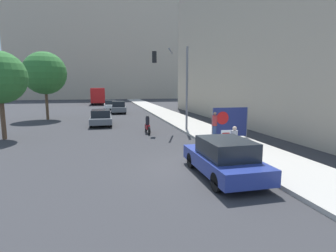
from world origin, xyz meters
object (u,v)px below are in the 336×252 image
Objects in this scene: pedestrian_behind at (214,119)px; protest_banner at (230,122)px; parked_car_curbside at (224,158)px; jogger_on_sidewalk at (214,125)px; city_bus_on_road at (98,95)px; motorcycle_on_road at (148,126)px; street_tree_midblock at (45,73)px; traffic_light_pole at (175,75)px; seated_protester at (235,137)px; car_on_road_midblock at (118,107)px; car_on_road_distant at (110,105)px; car_on_road_nearest at (101,117)px.

pedestrian_behind is 0.70× the size of protest_banner.
jogger_on_sidewalk is at bearing 69.85° from parked_car_curbside.
city_bus_on_road is at bearing -111.06° from jogger_on_sidewalk.
street_tree_midblock reaches higher than motorcycle_on_road.
pedestrian_behind is 4.91m from motorcycle_on_road.
pedestrian_behind is 0.28× the size of traffic_light_pole.
protest_banner is 19.96m from street_tree_midblock.
traffic_light_pole reaches higher than city_bus_on_road.
seated_protester is at bearing 57.14° from parked_car_curbside.
street_tree_midblock reaches higher than car_on_road_midblock.
seated_protester is 29.23m from car_on_road_distant.
protest_banner is at bearing 61.90° from parked_car_curbside.
protest_banner is (-0.12, -2.75, 0.16)m from pedestrian_behind.
jogger_on_sidewalk is 1.00× the size of pedestrian_behind.
protest_banner reaches higher than parked_car_curbside.
car_on_road_distant is at bearing 101.43° from traffic_light_pole.
seated_protester is 2.80m from jogger_on_sidewalk.
protest_banner is at bearing -59.18° from traffic_light_pole.
seated_protester is 0.49× the size of protest_banner.
car_on_road_nearest is at bearing 132.42° from protest_banner.
city_bus_on_road is (-5.61, 46.01, 1.08)m from parked_car_curbside.
city_bus_on_road reaches higher than car_on_road_nearest.
parked_car_curbside is 0.61× the size of street_tree_midblock.
street_tree_midblock reaches higher than parked_car_curbside.
motorcycle_on_road is (1.35, -15.56, -0.20)m from car_on_road_midblock.
parked_car_curbside is 15.73m from car_on_road_nearest.
street_tree_midblock is (-12.49, 14.22, 3.73)m from jogger_on_sidewalk.
car_on_road_midblock reaches higher than motorcycle_on_road.
traffic_light_pole is at bearing 8.67° from motorcycle_on_road.
car_on_road_midblock is at bearing 94.97° from motorcycle_on_road.
car_on_road_nearest is at bearing -100.85° from car_on_road_midblock.
pedestrian_behind is 0.81× the size of motorcycle_on_road.
seated_protester is 0.19× the size of traffic_light_pole.
motorcycle_on_road is (4.27, -35.99, -1.25)m from city_bus_on_road.
jogger_on_sidewalk is at bearing -51.36° from car_on_road_nearest.
motorcycle_on_road is at bearing -84.28° from car_on_road_distant.
city_bus_on_road is at bearing 79.82° from street_tree_midblock.
traffic_light_pole is at bearing -76.91° from car_on_road_midblock.
car_on_road_distant is at bearing 104.85° from protest_banner.
pedestrian_behind is 4.36m from traffic_light_pole.
motorcycle_on_road is (-3.63, 3.78, -0.47)m from jogger_on_sidewalk.
street_tree_midblock reaches higher than seated_protester.
street_tree_midblock is (-5.48, 5.46, 4.06)m from car_on_road_nearest.
jogger_on_sidewalk is 5.26m from motorcycle_on_road.
seated_protester is 0.70× the size of jogger_on_sidewalk.
street_tree_midblock is (-4.59, -25.55, 2.95)m from city_bus_on_road.
protest_banner reaches higher than car_on_road_midblock.
protest_banner is 6.04m from motorcycle_on_road.
traffic_light_pole is 1.39× the size of car_on_road_distant.
seated_protester is at bearing -111.52° from protest_banner.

